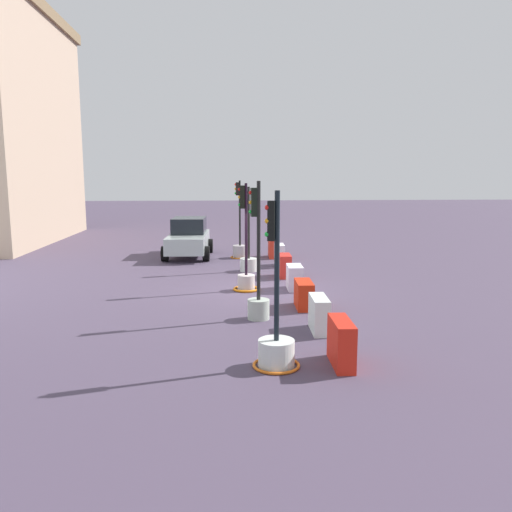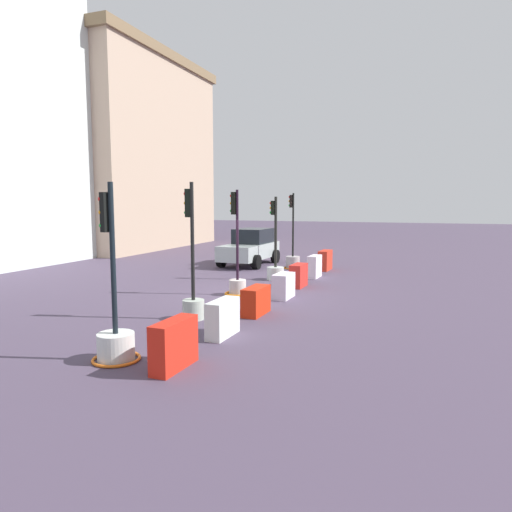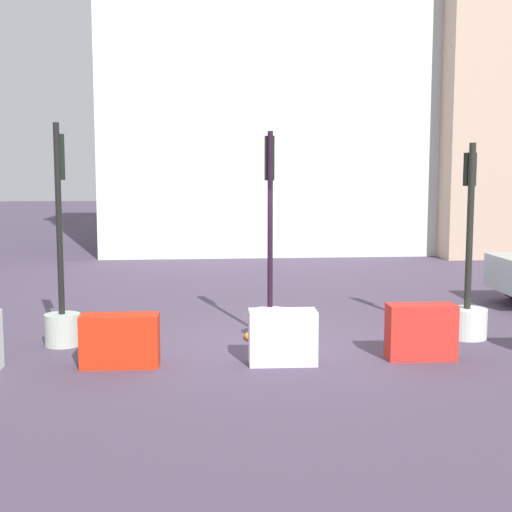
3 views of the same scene
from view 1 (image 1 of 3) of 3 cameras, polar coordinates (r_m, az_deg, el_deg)
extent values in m
plane|color=#4C3F54|center=(16.64, 0.23, -3.86)|extent=(120.00, 120.00, 0.00)
cylinder|color=silver|center=(10.14, 2.28, -10.80)|extent=(0.71, 0.71, 0.54)
cylinder|color=black|center=(9.69, 2.34, -1.23)|extent=(0.10, 0.10, 2.89)
cube|color=black|center=(9.54, 1.72, 3.94)|extent=(0.19, 0.17, 0.75)
sphere|color=red|center=(9.49, 1.27, 5.42)|extent=(0.10, 0.10, 0.10)
sphere|color=orange|center=(9.51, 1.27, 3.93)|extent=(0.10, 0.10, 0.10)
sphere|color=green|center=(9.54, 1.26, 2.44)|extent=(0.10, 0.10, 0.10)
torus|color=orange|center=(10.22, 2.27, -12.06)|extent=(0.94, 0.94, 0.06)
cylinder|color=#ABB6A9|center=(13.35, 0.28, -5.96)|extent=(0.57, 0.57, 0.52)
cylinder|color=black|center=(13.00, 0.29, 1.65)|extent=(0.10, 0.10, 3.05)
cube|color=black|center=(12.93, -0.24, 6.01)|extent=(0.17, 0.17, 0.72)
sphere|color=red|center=(12.93, -0.62, 7.08)|extent=(0.09, 0.09, 0.09)
sphere|color=orange|center=(12.94, -0.62, 6.02)|extent=(0.09, 0.09, 0.09)
sphere|color=green|center=(12.96, -0.61, 4.95)|extent=(0.09, 0.09, 0.09)
cylinder|color=beige|center=(16.64, -1.09, -2.97)|extent=(0.56, 0.56, 0.51)
cylinder|color=black|center=(16.37, -1.11, 2.96)|extent=(0.09, 0.09, 2.95)
cube|color=black|center=(16.29, -1.54, 6.59)|extent=(0.15, 0.15, 0.73)
sphere|color=red|center=(16.27, -1.86, 7.44)|extent=(0.10, 0.10, 0.10)
sphere|color=orange|center=(16.28, -1.85, 6.59)|extent=(0.10, 0.10, 0.10)
sphere|color=green|center=(16.29, -1.85, 5.74)|extent=(0.10, 0.10, 0.10)
torus|color=orange|center=(16.68, -1.09, -3.69)|extent=(0.86, 0.86, 0.08)
cylinder|color=silver|center=(19.91, -0.83, -0.99)|extent=(0.67, 0.67, 0.51)
cylinder|color=black|center=(19.69, -0.84, 3.71)|extent=(0.11, 0.11, 2.77)
cube|color=black|center=(19.63, -1.21, 6.47)|extent=(0.18, 0.16, 0.55)
sphere|color=red|center=(19.63, -1.46, 7.01)|extent=(0.11, 0.11, 0.11)
sphere|color=orange|center=(19.64, -1.46, 6.47)|extent=(0.11, 0.11, 0.11)
sphere|color=green|center=(19.65, -1.46, 5.94)|extent=(0.11, 0.11, 0.11)
cylinder|color=#B8AFB1|center=(23.14, -1.80, 0.49)|extent=(0.64, 0.64, 0.57)
cylinder|color=black|center=(22.95, -1.82, 4.79)|extent=(0.09, 0.09, 2.91)
cube|color=black|center=(22.90, -2.10, 7.50)|extent=(0.16, 0.15, 0.58)
sphere|color=red|center=(22.91, -2.30, 7.98)|extent=(0.10, 0.10, 0.10)
sphere|color=orange|center=(22.91, -2.30, 7.49)|extent=(0.10, 0.10, 0.10)
sphere|color=green|center=(22.92, -2.30, 7.01)|extent=(0.10, 0.10, 0.10)
torus|color=orange|center=(23.18, -1.79, -0.13)|extent=(0.88, 0.88, 0.05)
cube|color=red|center=(10.29, 9.49, -9.53)|extent=(1.16, 0.40, 0.91)
cube|color=silver|center=(12.36, 7.05, -6.47)|extent=(1.09, 0.41, 0.84)
cube|color=red|center=(14.49, 5.37, -4.30)|extent=(1.13, 0.49, 0.76)
cube|color=silver|center=(16.77, 4.34, -2.40)|extent=(1.00, 0.51, 0.79)
cube|color=red|center=(18.80, 3.23, -1.09)|extent=(1.03, 0.45, 0.83)
cube|color=white|center=(21.03, 2.63, 0.09)|extent=(1.00, 0.41, 0.90)
cube|color=red|center=(23.23, 1.94, 0.93)|extent=(1.13, 0.46, 0.89)
cube|color=#A8B5B1|center=(23.60, -7.55, 1.58)|extent=(4.16, 1.84, 0.71)
cube|color=black|center=(24.02, -7.46, 3.42)|extent=(2.10, 1.56, 0.71)
cylinder|color=black|center=(22.32, -5.58, 0.26)|extent=(0.67, 0.31, 0.66)
cylinder|color=black|center=(22.52, -10.13, 0.24)|extent=(0.67, 0.31, 0.66)
cylinder|color=black|center=(24.83, -5.18, 1.15)|extent=(0.67, 0.31, 0.66)
cylinder|color=black|center=(25.00, -9.28, 1.13)|extent=(0.67, 0.31, 0.66)
camera|label=2|loc=(6.99, 66.75, -1.90)|focal=32.59mm
camera|label=3|loc=(19.46, 36.03, 4.58)|focal=49.87mm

